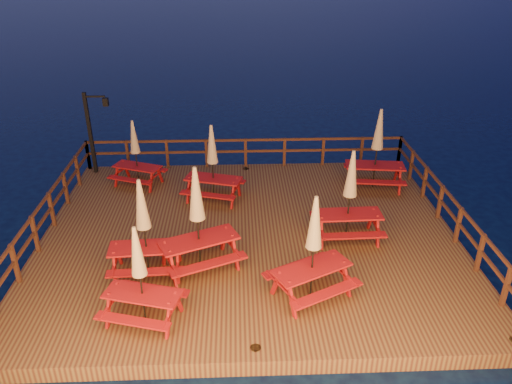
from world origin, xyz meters
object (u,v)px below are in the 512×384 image
lamp_post (94,126)px  picnic_table_0 (213,162)px  picnic_table_1 (144,227)px  picnic_table_2 (140,274)px

lamp_post → picnic_table_0: size_ratio=1.16×
picnic_table_0 → picnic_table_1: picnic_table_1 is taller
picnic_table_1 → picnic_table_2: picnic_table_1 is taller
picnic_table_0 → picnic_table_2: picnic_table_0 is taller
lamp_post → picnic_table_1: (2.75, -6.39, -0.41)m
picnic_table_1 → picnic_table_2: bearing=-87.3°
picnic_table_0 → picnic_table_1: size_ratio=0.97×
lamp_post → picnic_table_1: lamp_post is taller
picnic_table_0 → picnic_table_1: 4.31m
lamp_post → picnic_table_0: 4.91m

